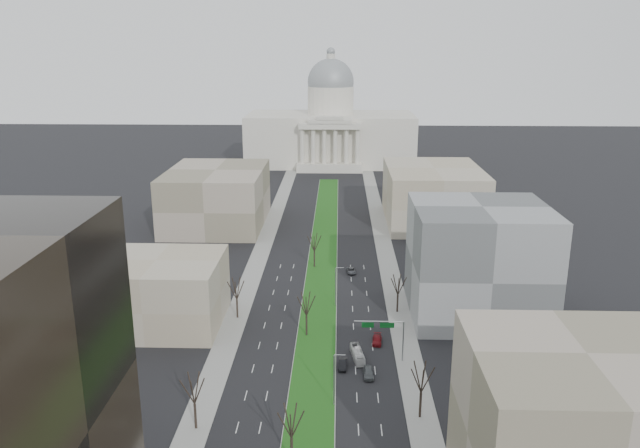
% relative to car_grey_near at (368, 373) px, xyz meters
% --- Properties ---
extents(ground, '(600.00, 600.00, 0.00)m').
position_rel_car_grey_near_xyz_m(ground, '(-9.71, 55.64, -0.76)').
color(ground, black).
rests_on(ground, ground).
extents(median, '(8.00, 222.03, 0.20)m').
position_rel_car_grey_near_xyz_m(median, '(-9.71, 54.62, -0.66)').
color(median, '#999993').
rests_on(median, ground).
extents(sidewalk_left, '(5.00, 330.00, 0.15)m').
position_rel_car_grey_near_xyz_m(sidewalk_left, '(-27.21, 30.64, -0.69)').
color(sidewalk_left, gray).
rests_on(sidewalk_left, ground).
extents(sidewalk_right, '(5.00, 330.00, 0.15)m').
position_rel_car_grey_near_xyz_m(sidewalk_right, '(7.79, 30.64, -0.69)').
color(sidewalk_right, gray).
rests_on(sidewalk_right, ground).
extents(capitol, '(80.00, 46.00, 55.00)m').
position_rel_car_grey_near_xyz_m(capitol, '(-9.71, 205.22, 15.54)').
color(capitol, beige).
rests_on(capitol, ground).
extents(building_beige_left, '(26.00, 22.00, 14.00)m').
position_rel_car_grey_near_xyz_m(building_beige_left, '(-42.71, 20.64, 6.24)').
color(building_beige_left, tan).
rests_on(building_beige_left, ground).
extents(building_tan_right, '(26.00, 24.00, 22.00)m').
position_rel_car_grey_near_xyz_m(building_tan_right, '(23.29, -32.36, 10.24)').
color(building_tan_right, gray).
rests_on(building_tan_right, ground).
extents(building_grey_right, '(28.00, 26.00, 24.00)m').
position_rel_car_grey_near_xyz_m(building_grey_right, '(24.29, 27.64, 11.24)').
color(building_grey_right, slate).
rests_on(building_grey_right, ground).
extents(building_far_left, '(30.00, 40.00, 18.00)m').
position_rel_car_grey_near_xyz_m(building_far_left, '(-44.71, 95.64, 8.24)').
color(building_far_left, gray).
rests_on(building_far_left, ground).
extents(building_far_right, '(30.00, 40.00, 18.00)m').
position_rel_car_grey_near_xyz_m(building_far_right, '(25.29, 100.64, 8.24)').
color(building_far_right, tan).
rests_on(building_far_right, ground).
extents(tree_left_mid, '(5.40, 5.40, 9.72)m').
position_rel_car_grey_near_xyz_m(tree_left_mid, '(-26.91, -16.36, 6.24)').
color(tree_left_mid, black).
rests_on(tree_left_mid, ground).
extents(tree_left_far, '(5.28, 5.28, 9.50)m').
position_rel_car_grey_near_xyz_m(tree_left_far, '(-26.91, 23.64, 6.08)').
color(tree_left_far, black).
rests_on(tree_left_far, ground).
extents(tree_right_mid, '(5.52, 5.52, 9.94)m').
position_rel_car_grey_near_xyz_m(tree_right_mid, '(7.49, -12.36, 6.39)').
color(tree_right_mid, black).
rests_on(tree_right_mid, ground).
extents(tree_right_far, '(5.04, 5.04, 9.07)m').
position_rel_car_grey_near_xyz_m(tree_right_far, '(7.49, 27.64, 5.77)').
color(tree_right_far, black).
rests_on(tree_right_far, ground).
extents(tree_median_a, '(5.40, 5.40, 9.72)m').
position_rel_car_grey_near_xyz_m(tree_median_a, '(-11.71, -24.36, 6.24)').
color(tree_median_a, black).
rests_on(tree_median_a, ground).
extents(tree_median_b, '(5.40, 5.40, 9.72)m').
position_rel_car_grey_near_xyz_m(tree_median_b, '(-11.71, 15.64, 6.24)').
color(tree_median_b, black).
rests_on(tree_median_b, ground).
extents(tree_median_c, '(5.40, 5.40, 9.72)m').
position_rel_car_grey_near_xyz_m(tree_median_c, '(-11.71, 55.64, 6.24)').
color(tree_median_c, black).
rests_on(tree_median_c, ground).
extents(streetlamp_median_b, '(1.90, 0.20, 9.16)m').
position_rel_car_grey_near_xyz_m(streetlamp_median_b, '(-5.95, -9.36, 4.05)').
color(streetlamp_median_b, gray).
rests_on(streetlamp_median_b, ground).
extents(streetlamp_median_c, '(1.90, 0.20, 9.16)m').
position_rel_car_grey_near_xyz_m(streetlamp_median_c, '(-5.95, 30.64, 4.05)').
color(streetlamp_median_c, gray).
rests_on(streetlamp_median_c, ground).
extents(mast_arm_signs, '(9.12, 0.24, 8.09)m').
position_rel_car_grey_near_xyz_m(mast_arm_signs, '(3.78, 5.66, 5.34)').
color(mast_arm_signs, gray).
rests_on(mast_arm_signs, ground).
extents(car_grey_near, '(1.83, 4.49, 1.53)m').
position_rel_car_grey_near_xyz_m(car_grey_near, '(0.00, 0.00, 0.00)').
color(car_grey_near, '#505458').
rests_on(car_grey_near, ground).
extents(car_black, '(1.72, 4.34, 1.41)m').
position_rel_car_grey_near_xyz_m(car_black, '(-4.51, 3.03, -0.06)').
color(car_black, black).
rests_on(car_black, ground).
extents(car_red, '(2.22, 4.61, 1.29)m').
position_rel_car_grey_near_xyz_m(car_red, '(2.25, 12.89, -0.12)').
color(car_red, maroon).
rests_on(car_red, ground).
extents(car_grey_far, '(2.55, 4.65, 1.23)m').
position_rel_car_grey_near_xyz_m(car_grey_far, '(-2.15, 51.68, -0.15)').
color(car_grey_far, '#4D4E55').
rests_on(car_grey_far, ground).
extents(box_van, '(2.77, 7.28, 1.98)m').
position_rel_car_grey_near_xyz_m(box_van, '(-1.76, 6.24, 0.23)').
color(box_van, white).
rests_on(box_van, ground).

